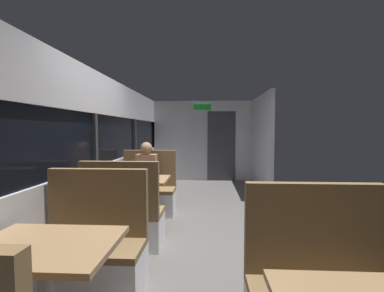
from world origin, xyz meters
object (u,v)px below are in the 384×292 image
dining_table_mid_window (138,185)px  bench_mid_window_facing_end (124,221)px  bench_near_window_facing_entry (92,256)px  dining_table_near_window (45,259)px  bench_mid_window_facing_entry (148,194)px  seated_passenger (147,184)px  coffee_cup_primary (126,175)px

dining_table_mid_window → bench_mid_window_facing_end: 0.77m
bench_near_window_facing_entry → dining_table_near_window: bearing=-90.0°
bench_near_window_facing_entry → bench_mid_window_facing_end: 0.96m
bench_mid_window_facing_entry → seated_passenger: size_ratio=0.87×
bench_near_window_facing_entry → coffee_cup_primary: bearing=96.9°
bench_near_window_facing_entry → bench_mid_window_facing_end: same height
bench_near_window_facing_entry → bench_mid_window_facing_entry: same height
bench_near_window_facing_entry → bench_mid_window_facing_entry: size_ratio=1.00×
dining_table_near_window → bench_mid_window_facing_end: bearing=90.0°
dining_table_near_window → dining_table_mid_window: size_ratio=1.00×
bench_mid_window_facing_entry → seated_passenger: seated_passenger is taller
dining_table_near_window → bench_near_window_facing_entry: size_ratio=0.82×
bench_mid_window_facing_entry → seated_passenger: 0.22m
bench_mid_window_facing_entry → coffee_cup_primary: bearing=-108.3°
dining_table_near_window → bench_mid_window_facing_entry: (0.00, 3.06, -0.31)m
dining_table_near_window → seated_passenger: seated_passenger is taller
bench_mid_window_facing_entry → coffee_cup_primary: 0.81m
bench_mid_window_facing_end → dining_table_mid_window: bearing=90.0°
bench_mid_window_facing_end → coffee_cup_primary: bench_mid_window_facing_end is taller
seated_passenger → coffee_cup_primary: bearing=-110.5°
seated_passenger → bench_near_window_facing_entry: bearing=-90.0°
dining_table_near_window → bench_mid_window_facing_end: bench_mid_window_facing_end is taller
dining_table_near_window → bench_mid_window_facing_entry: bearing=90.0°
coffee_cup_primary → bench_mid_window_facing_entry: bearing=71.7°
dining_table_mid_window → dining_table_near_window: bearing=-90.0°
dining_table_near_window → bench_mid_window_facing_entry: bench_mid_window_facing_entry is taller
dining_table_mid_window → coffee_cup_primary: bearing=161.5°
bench_near_window_facing_entry → coffee_cup_primary: size_ratio=12.22×
dining_table_mid_window → bench_mid_window_facing_entry: bearing=90.0°
dining_table_near_window → seated_passenger: bearing=90.0°
bench_near_window_facing_entry → bench_mid_window_facing_end: bearing=90.0°
bench_near_window_facing_entry → dining_table_mid_window: bearing=90.0°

